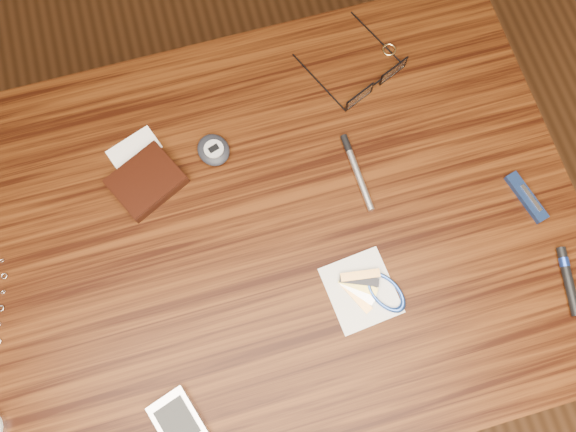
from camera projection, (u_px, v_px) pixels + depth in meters
name	position (u px, v px, depth m)	size (l,w,h in m)	color
ground	(269.00, 302.00, 1.57)	(3.80, 3.80, 0.00)	#472814
desk	(257.00, 252.00, 0.95)	(1.00, 0.70, 0.75)	#3C1C09
wallet_and_card	(146.00, 180.00, 0.86)	(0.13, 0.16, 0.02)	black
eyeglasses	(373.00, 81.00, 0.91)	(0.17, 0.18, 0.03)	black
gold_ring	(389.00, 50.00, 0.94)	(0.02, 0.02, 0.00)	#EEC77C
pda_phone	(183.00, 430.00, 0.77)	(0.09, 0.12, 0.02)	silver
pedometer	(214.00, 150.00, 0.88)	(0.06, 0.07, 0.02)	black
notepad_keys	(373.00, 290.00, 0.82)	(0.12, 0.11, 0.01)	white
pocket_knife	(526.00, 197.00, 0.86)	(0.04, 0.09, 0.01)	#0E1C39
silver_pen	(355.00, 166.00, 0.88)	(0.02, 0.13, 0.01)	#BCBCC1
black_blue_pen	(568.00, 279.00, 0.82)	(0.03, 0.10, 0.01)	black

